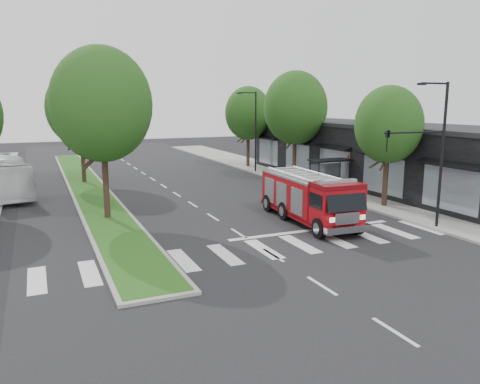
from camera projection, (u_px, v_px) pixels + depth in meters
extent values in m
plane|color=black|center=(239.00, 234.00, 25.09)|extent=(140.00, 140.00, 0.00)
cube|color=gray|center=(328.00, 186.00, 38.99)|extent=(5.00, 80.00, 0.15)
cube|color=gray|center=(87.00, 186.00, 38.93)|extent=(3.00, 50.00, 0.14)
cube|color=#144814|center=(87.00, 186.00, 38.92)|extent=(2.60, 49.50, 0.02)
cube|color=black|center=(373.00, 155.00, 40.31)|extent=(8.00, 30.00, 5.00)
cylinder|color=black|center=(319.00, 179.00, 35.37)|extent=(0.08, 0.08, 2.50)
cylinder|color=black|center=(349.00, 177.00, 36.47)|extent=(0.08, 0.08, 2.50)
cylinder|color=black|center=(310.00, 177.00, 36.45)|extent=(0.08, 0.08, 2.50)
cylinder|color=black|center=(340.00, 175.00, 37.55)|extent=(0.08, 0.08, 2.50)
cube|color=black|center=(330.00, 160.00, 36.22)|extent=(3.20, 1.60, 0.12)
cube|color=#8C99A5|center=(325.00, 175.00, 37.08)|extent=(2.80, 0.04, 1.80)
cube|color=black|center=(329.00, 186.00, 36.59)|extent=(2.40, 0.40, 0.08)
cylinder|color=black|center=(385.00, 180.00, 31.06)|extent=(0.36, 0.36, 3.74)
ellipsoid|color=#0E3611|center=(389.00, 125.00, 30.38)|extent=(4.40, 4.40, 5.06)
cylinder|color=black|center=(294.00, 157.00, 41.81)|extent=(0.36, 0.36, 4.40)
ellipsoid|color=#0E3611|center=(295.00, 108.00, 41.01)|extent=(5.60, 5.60, 6.44)
cylinder|color=black|center=(248.00, 149.00, 50.85)|extent=(0.36, 0.36, 3.96)
ellipsoid|color=#0E3611|center=(248.00, 113.00, 50.13)|extent=(5.00, 5.00, 5.75)
cylinder|color=black|center=(106.00, 182.00, 27.71)|extent=(0.36, 0.36, 4.62)
ellipsoid|color=#0E3611|center=(102.00, 104.00, 26.86)|extent=(5.80, 5.80, 6.67)
cylinder|color=black|center=(83.00, 158.00, 40.33)|extent=(0.36, 0.36, 4.40)
ellipsoid|color=#0E3611|center=(80.00, 108.00, 39.53)|extent=(5.60, 5.60, 6.44)
cylinder|color=black|center=(442.00, 157.00, 25.32)|extent=(0.16, 0.16, 8.00)
cylinder|color=black|center=(435.00, 83.00, 24.24)|extent=(1.80, 0.10, 0.10)
cube|color=black|center=(422.00, 84.00, 23.90)|extent=(0.45, 0.20, 0.12)
cylinder|color=black|center=(415.00, 132.00, 24.27)|extent=(4.00, 0.10, 0.10)
imported|color=black|center=(387.00, 141.00, 23.64)|extent=(0.18, 0.22, 1.10)
cylinder|color=black|center=(256.00, 133.00, 46.48)|extent=(0.16, 0.16, 8.00)
cylinder|color=black|center=(248.00, 93.00, 45.40)|extent=(1.80, 0.10, 0.10)
cube|color=black|center=(239.00, 93.00, 45.06)|extent=(0.45, 0.20, 0.12)
cube|color=#5E0509|center=(308.00, 213.00, 27.60)|extent=(2.97, 8.48, 0.25)
cube|color=maroon|center=(302.00, 193.00, 28.14)|extent=(2.85, 6.50, 1.99)
cube|color=maroon|center=(336.00, 207.00, 24.56)|extent=(2.59, 1.93, 2.09)
cube|color=#B2B2B7|center=(302.00, 176.00, 27.94)|extent=(2.85, 6.50, 0.12)
cylinder|color=#B2B2B7|center=(289.00, 174.00, 27.60)|extent=(0.45, 5.96, 0.10)
cylinder|color=#B2B2B7|center=(316.00, 172.00, 28.21)|extent=(0.45, 5.96, 0.10)
cube|color=silver|center=(348.00, 229.00, 23.68)|extent=(2.60, 0.50, 0.35)
cube|color=#8C99A5|center=(337.00, 181.00, 24.31)|extent=(2.20, 0.48, 0.18)
cylinder|color=black|center=(319.00, 228.00, 24.08)|extent=(0.41, 1.11, 1.09)
cylinder|color=black|center=(357.00, 224.00, 24.86)|extent=(0.41, 1.11, 1.09)
cylinder|color=black|center=(284.00, 211.00, 27.93)|extent=(0.41, 1.11, 1.09)
cylinder|color=black|center=(318.00, 208.00, 28.71)|extent=(0.41, 1.11, 1.09)
cylinder|color=black|center=(268.00, 203.00, 30.13)|extent=(0.41, 1.11, 1.09)
cylinder|color=black|center=(300.00, 201.00, 30.91)|extent=(0.41, 1.11, 1.09)
imported|color=silver|center=(4.00, 176.00, 35.27)|extent=(4.30, 10.92, 2.97)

